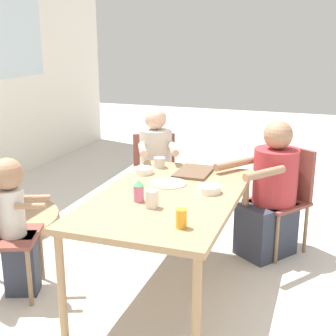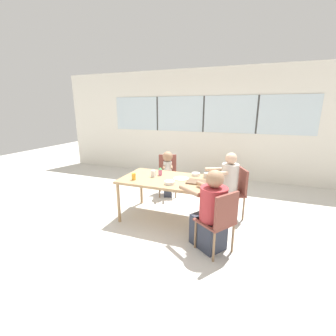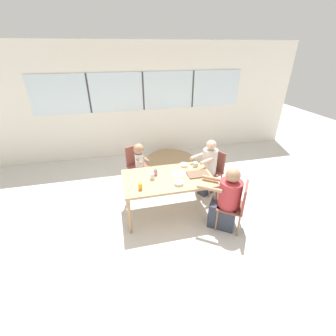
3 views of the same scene
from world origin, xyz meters
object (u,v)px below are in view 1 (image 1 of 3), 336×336
at_px(juice_glass, 181,218).
at_px(person_man_blue_shirt, 156,177).
at_px(sippy_cup, 139,191).
at_px(bowl_white_shallow, 143,171).
at_px(person_toddler, 15,224).
at_px(bowl_cereal, 209,189).
at_px(coffee_mug, 160,162).
at_px(milk_carton_small, 152,199).
at_px(chair_for_woman_green_shirt, 285,190).
at_px(chair_for_man_blue_shirt, 155,173).
at_px(person_woman_green_shirt, 271,197).

bearing_deg(juice_glass, person_man_blue_shirt, 25.51).
xyz_separation_m(sippy_cup, bowl_white_shallow, (0.57, 0.20, -0.05)).
distance_m(person_toddler, bowl_cereal, 1.31).
xyz_separation_m(coffee_mug, juice_glass, (-1.07, -0.52, 0.01)).
relative_size(person_toddler, milk_carton_small, 8.76).
bearing_deg(milk_carton_small, juice_glass, -131.73).
height_order(person_toddler, juice_glass, person_toddler).
height_order(chair_for_woman_green_shirt, person_toddler, person_toddler).
distance_m(chair_for_man_blue_shirt, person_man_blue_shirt, 0.16).
xyz_separation_m(person_toddler, juice_glass, (-0.13, -1.20, 0.25)).
xyz_separation_m(person_woman_green_shirt, sippy_cup, (-1.00, 0.71, 0.30)).
relative_size(person_man_blue_shirt, person_toddler, 1.17).
relative_size(chair_for_man_blue_shirt, person_man_blue_shirt, 0.76).
height_order(chair_for_man_blue_shirt, bowl_cereal, chair_for_man_blue_shirt).
bearing_deg(person_toddler, coffee_mug, 123.21).
distance_m(person_man_blue_shirt, bowl_cereal, 1.06).
bearing_deg(coffee_mug, bowl_cereal, -131.52).
relative_size(sippy_cup, bowl_white_shallow, 0.99).
bearing_deg(person_woman_green_shirt, coffee_mug, 50.90).
bearing_deg(chair_for_woman_green_shirt, chair_for_man_blue_shirt, 30.28).
distance_m(person_woman_green_shirt, bowl_white_shallow, 1.04).
bearing_deg(person_woman_green_shirt, milk_carton_small, 96.83).
height_order(chair_for_woman_green_shirt, person_woman_green_shirt, person_woman_green_shirt).
height_order(chair_for_woman_green_shirt, chair_for_man_blue_shirt, same).
bearing_deg(milk_carton_small, bowl_white_shallow, 26.17).
height_order(person_woman_green_shirt, person_man_blue_shirt, person_man_blue_shirt).
height_order(person_man_blue_shirt, milk_carton_small, person_man_blue_shirt).
relative_size(coffee_mug, bowl_white_shallow, 0.67).
bearing_deg(chair_for_man_blue_shirt, coffee_mug, 89.85).
distance_m(person_woman_green_shirt, bowl_cereal, 0.81).
bearing_deg(person_woman_green_shirt, bowl_cereal, 100.01).
relative_size(person_man_blue_shirt, sippy_cup, 7.95).
xyz_separation_m(chair_for_man_blue_shirt, person_man_blue_shirt, (-0.15, -0.07, 0.01)).
distance_m(person_man_blue_shirt, milk_carton_small, 1.27).
bearing_deg(chair_for_man_blue_shirt, juice_glass, 90.51).
relative_size(chair_for_woman_green_shirt, person_woman_green_shirt, 0.78).
xyz_separation_m(sippy_cup, bowl_cereal, (0.31, -0.38, -0.05)).
bearing_deg(bowl_cereal, person_man_blue_shirt, 40.30).
height_order(person_woman_green_shirt, person_toddler, person_woman_green_shirt).
height_order(person_toddler, sippy_cup, person_toddler).
bearing_deg(person_man_blue_shirt, sippy_cup, 80.02).
relative_size(person_woman_green_shirt, coffee_mug, 11.43).
height_order(person_woman_green_shirt, sippy_cup, person_woman_green_shirt).
bearing_deg(sippy_cup, juice_glass, -129.09).
bearing_deg(bowl_cereal, chair_for_woman_green_shirt, -27.42).
relative_size(person_woman_green_shirt, juice_glass, 10.14).
distance_m(sippy_cup, milk_carton_small, 0.14).
height_order(person_toddler, milk_carton_small, person_toddler).
xyz_separation_m(person_man_blue_shirt, milk_carton_small, (-1.18, -0.41, 0.25)).
relative_size(person_man_blue_shirt, juice_glass, 10.43).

